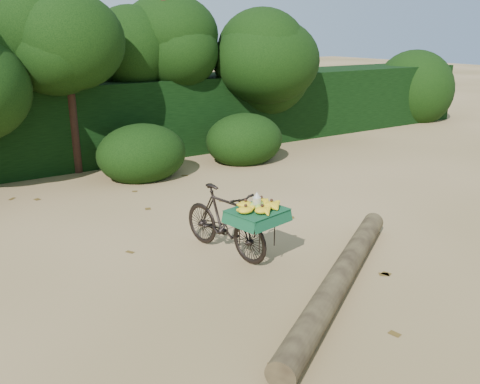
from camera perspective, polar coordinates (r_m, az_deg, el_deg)
ground at (r=6.40m, az=-8.37°, el=-9.47°), size 80.00×80.00×0.00m
vendor_bicycle at (r=6.79m, az=-1.61°, el=-3.22°), size 0.87×1.72×0.94m
fallen_log at (r=6.14m, az=11.20°, el=-9.35°), size 3.52×2.34×0.29m
hedge_backdrop at (r=11.91m, az=-21.54°, el=6.83°), size 26.00×1.80×1.80m
tree_row at (r=10.88m, az=-24.68°, el=11.40°), size 14.50×2.00×4.00m
bush_clumps at (r=10.22m, az=-16.14°, el=3.14°), size 8.80×1.70×0.90m
leaf_litter at (r=6.93m, az=-10.65°, el=-7.30°), size 7.00×7.30×0.01m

